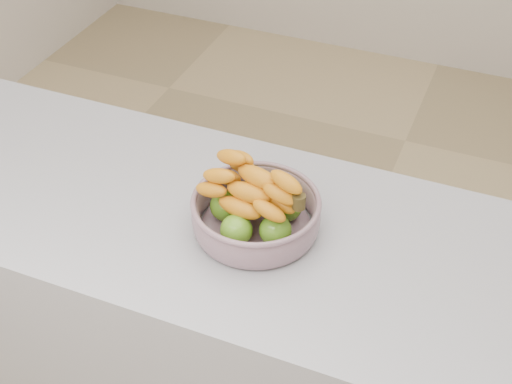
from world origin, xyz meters
The scene contains 3 objects.
ground centered at (0.00, 0.00, 0.00)m, with size 4.00×4.00×0.00m, color tan.
counter centered at (0.00, -0.49, 0.45)m, with size 2.00×0.60×0.90m, color #A5A4AD.
fruit_bowl centered at (-0.04, -0.49, 0.95)m, with size 0.27×0.27×0.16m.
Camera 1 is at (0.38, -1.52, 1.93)m, focal length 50.00 mm.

